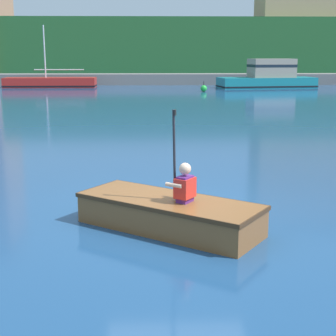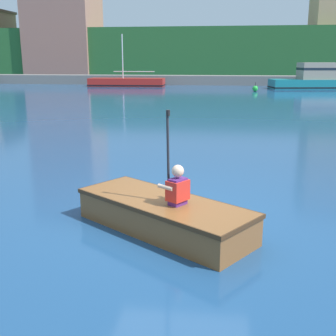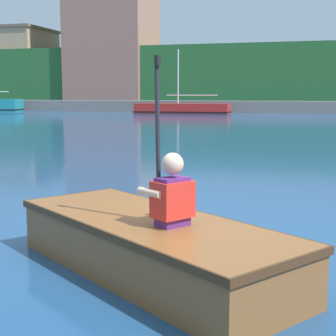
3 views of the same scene
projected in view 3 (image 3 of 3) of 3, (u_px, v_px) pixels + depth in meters
ground_plane at (186, 257)px, 4.67m from camera, size 300.00×300.00×0.00m
shoreline_ridge at (304, 79)px, 56.05m from camera, size 120.00×20.00×6.15m
waterfront_warehouse_left at (17, 68)px, 58.44m from camera, size 7.55×7.45×8.71m
waterfront_office_block_center at (112, 20)px, 54.04m from camera, size 8.52×7.82×18.26m
marina_dock at (299, 107)px, 39.55m from camera, size 62.89×2.40×0.90m
moored_boat_dock_center_near at (183, 109)px, 38.38m from camera, size 7.07×2.26×4.69m
rowboat_foreground at (148, 242)px, 4.24m from camera, size 2.81×2.39×0.46m
person_paddler at (172, 192)px, 3.94m from camera, size 0.45×0.45×1.30m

